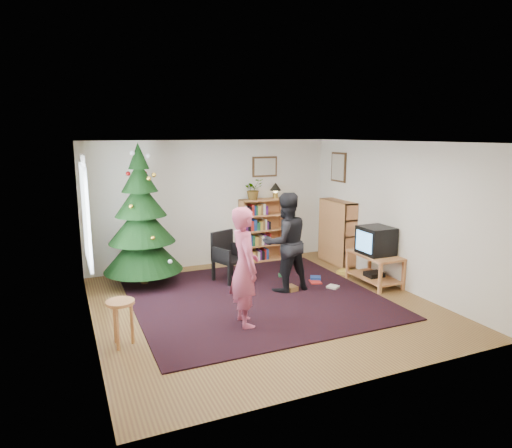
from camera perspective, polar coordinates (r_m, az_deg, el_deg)
name	(u,v)px	position (r m, az deg, el deg)	size (l,w,h in m)	color
floor	(263,304)	(7.23, 0.87, -10.01)	(5.00, 5.00, 0.00)	brown
ceiling	(263,142)	(6.74, 0.93, 10.21)	(5.00, 5.00, 0.00)	white
wall_back	(212,203)	(9.18, -5.54, 2.59)	(5.00, 0.02, 2.50)	silver
wall_front	(364,271)	(4.78, 13.39, -5.72)	(5.00, 0.02, 2.50)	silver
wall_left	(87,241)	(6.30, -20.32, -2.04)	(0.02, 5.00, 2.50)	silver
wall_right	(395,215)	(8.21, 17.01, 1.13)	(0.02, 5.00, 2.50)	silver
rug	(255,298)	(7.48, -0.09, -9.18)	(3.80, 3.60, 0.02)	black
window_pane	(86,215)	(6.84, -20.51, 1.09)	(0.04, 1.20, 1.40)	silver
curtain	(86,207)	(7.53, -20.51, 1.97)	(0.06, 0.35, 1.60)	white
picture_back	(265,167)	(9.49, 1.10, 7.18)	(0.55, 0.03, 0.42)	#4C3319
picture_right	(339,167)	(9.50, 10.29, 7.00)	(0.03, 0.50, 0.60)	#4C3319
christmas_tree	(142,227)	(8.12, -14.09, -0.39)	(1.37, 1.37, 2.48)	#3F2816
bookshelf_back	(262,229)	(9.50, 0.78, -0.65)	(0.95, 0.30, 1.30)	#BD7643
bookshelf_right	(337,232)	(9.42, 10.11, -0.94)	(0.30, 0.95, 1.30)	#BD7643
tv_stand	(375,266)	(8.34, 14.61, -5.09)	(0.55, 0.99, 0.55)	#BD7643
crt_tv	(376,240)	(8.22, 14.75, -2.00)	(0.51, 0.55, 0.48)	black
armchair	(228,254)	(8.26, -3.46, -3.79)	(0.64, 0.66, 0.90)	black
stool	(121,311)	(6.00, -16.57, -10.39)	(0.35, 0.35, 0.59)	#BD7643
person_standing	(245,267)	(6.24, -1.43, -5.40)	(0.61, 0.40, 1.67)	#B14661
person_by_chair	(285,242)	(7.62, 3.71, -2.31)	(0.82, 0.64, 1.68)	black
potted_plant	(253,189)	(9.29, -0.33, 4.38)	(0.38, 0.33, 0.43)	gray
table_lamp	(276,188)	(9.49, 2.46, 4.56)	(0.25, 0.25, 0.33)	#A57F33
floor_clutter	(304,281)	(8.26, 6.06, -7.05)	(2.22, 1.13, 0.08)	#A51E19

